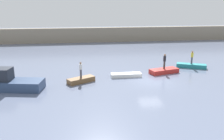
{
  "coord_description": "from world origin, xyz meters",
  "views": [
    {
      "loc": [
        -7.6,
        -24.39,
        8.38
      ],
      "look_at": [
        -3.83,
        3.46,
        0.42
      ],
      "focal_mm": 39.15,
      "sensor_mm": 36.0,
      "label": 1
    }
  ],
  "objects_px": {
    "rowboat_red": "(164,71)",
    "person_dark_shirt": "(165,61)",
    "rowboat_teal": "(191,66)",
    "person_white_shirt": "(81,69)",
    "rowboat_brown": "(81,80)",
    "motorboat": "(8,82)",
    "rowboat_white": "(126,75)",
    "person_yellow_shirt": "(192,57)"
  },
  "relations": [
    {
      "from": "rowboat_red",
      "to": "rowboat_teal",
      "type": "relative_size",
      "value": 0.95
    },
    {
      "from": "rowboat_red",
      "to": "person_dark_shirt",
      "type": "bearing_deg",
      "value": -105.82
    },
    {
      "from": "rowboat_teal",
      "to": "rowboat_brown",
      "type": "bearing_deg",
      "value": -139.61
    },
    {
      "from": "rowboat_teal",
      "to": "person_white_shirt",
      "type": "relative_size",
      "value": 2.16
    },
    {
      "from": "rowboat_white",
      "to": "rowboat_teal",
      "type": "xyz_separation_m",
      "value": [
        9.14,
        2.71,
        0.06
      ]
    },
    {
      "from": "rowboat_brown",
      "to": "person_white_shirt",
      "type": "xyz_separation_m",
      "value": [
        0.0,
        0.0,
        1.22
      ]
    },
    {
      "from": "person_yellow_shirt",
      "to": "person_white_shirt",
      "type": "xyz_separation_m",
      "value": [
        -14.3,
        -4.06,
        0.01
      ]
    },
    {
      "from": "person_yellow_shirt",
      "to": "person_dark_shirt",
      "type": "xyz_separation_m",
      "value": [
        -4.34,
        -1.86,
        0.08
      ]
    },
    {
      "from": "rowboat_red",
      "to": "person_white_shirt",
      "type": "bearing_deg",
      "value": 176.64
    },
    {
      "from": "rowboat_brown",
      "to": "rowboat_teal",
      "type": "xyz_separation_m",
      "value": [
        14.3,
        4.06,
        -0.01
      ]
    },
    {
      "from": "person_yellow_shirt",
      "to": "person_dark_shirt",
      "type": "relative_size",
      "value": 0.94
    },
    {
      "from": "rowboat_white",
      "to": "rowboat_teal",
      "type": "relative_size",
      "value": 0.94
    },
    {
      "from": "rowboat_red",
      "to": "rowboat_teal",
      "type": "xyz_separation_m",
      "value": [
        4.34,
        1.86,
        -0.01
      ]
    },
    {
      "from": "rowboat_teal",
      "to": "person_yellow_shirt",
      "type": "distance_m",
      "value": 1.22
    },
    {
      "from": "person_dark_shirt",
      "to": "rowboat_brown",
      "type": "bearing_deg",
      "value": -167.55
    },
    {
      "from": "rowboat_white",
      "to": "person_dark_shirt",
      "type": "relative_size",
      "value": 1.92
    },
    {
      "from": "rowboat_white",
      "to": "rowboat_teal",
      "type": "height_order",
      "value": "rowboat_teal"
    },
    {
      "from": "motorboat",
      "to": "rowboat_teal",
      "type": "distance_m",
      "value": 22.03
    },
    {
      "from": "rowboat_brown",
      "to": "rowboat_teal",
      "type": "height_order",
      "value": "rowboat_brown"
    },
    {
      "from": "person_white_shirt",
      "to": "rowboat_white",
      "type": "bearing_deg",
      "value": 14.7
    },
    {
      "from": "motorboat",
      "to": "rowboat_teal",
      "type": "height_order",
      "value": "motorboat"
    },
    {
      "from": "rowboat_white",
      "to": "person_dark_shirt",
      "type": "height_order",
      "value": "person_dark_shirt"
    },
    {
      "from": "rowboat_brown",
      "to": "rowboat_white",
      "type": "xyz_separation_m",
      "value": [
        5.15,
        1.35,
        -0.06
      ]
    },
    {
      "from": "rowboat_red",
      "to": "person_white_shirt",
      "type": "xyz_separation_m",
      "value": [
        -9.95,
        -2.2,
        1.22
      ]
    },
    {
      "from": "motorboat",
      "to": "person_dark_shirt",
      "type": "bearing_deg",
      "value": 11.24
    },
    {
      "from": "rowboat_red",
      "to": "person_dark_shirt",
      "type": "xyz_separation_m",
      "value": [
        0.0,
        -0.0,
        1.29
      ]
    },
    {
      "from": "person_dark_shirt",
      "to": "motorboat",
      "type": "bearing_deg",
      "value": -168.76
    },
    {
      "from": "person_dark_shirt",
      "to": "rowboat_white",
      "type": "bearing_deg",
      "value": -170.0
    },
    {
      "from": "motorboat",
      "to": "rowboat_brown",
      "type": "bearing_deg",
      "value": 9.53
    },
    {
      "from": "motorboat",
      "to": "rowboat_brown",
      "type": "height_order",
      "value": "motorboat"
    },
    {
      "from": "rowboat_brown",
      "to": "rowboat_red",
      "type": "height_order",
      "value": "same"
    },
    {
      "from": "rowboat_red",
      "to": "motorboat",
      "type": "bearing_deg",
      "value": 175.43
    },
    {
      "from": "rowboat_teal",
      "to": "rowboat_white",
      "type": "bearing_deg",
      "value": -138.97
    },
    {
      "from": "person_yellow_shirt",
      "to": "rowboat_teal",
      "type": "bearing_deg",
      "value": 0.0
    },
    {
      "from": "rowboat_brown",
      "to": "rowboat_teal",
      "type": "bearing_deg",
      "value": -13.61
    },
    {
      "from": "rowboat_white",
      "to": "person_white_shirt",
      "type": "relative_size",
      "value": 2.03
    },
    {
      "from": "person_yellow_shirt",
      "to": "motorboat",
      "type": "bearing_deg",
      "value": -166.21
    },
    {
      "from": "rowboat_red",
      "to": "rowboat_brown",
      "type": "bearing_deg",
      "value": 176.64
    },
    {
      "from": "motorboat",
      "to": "rowboat_red",
      "type": "xyz_separation_m",
      "value": [
        17.04,
        3.39,
        -0.47
      ]
    },
    {
      "from": "motorboat",
      "to": "rowboat_white",
      "type": "relative_size",
      "value": 1.88
    },
    {
      "from": "rowboat_brown",
      "to": "person_dark_shirt",
      "type": "relative_size",
      "value": 1.62
    },
    {
      "from": "motorboat",
      "to": "person_white_shirt",
      "type": "height_order",
      "value": "person_white_shirt"
    }
  ]
}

